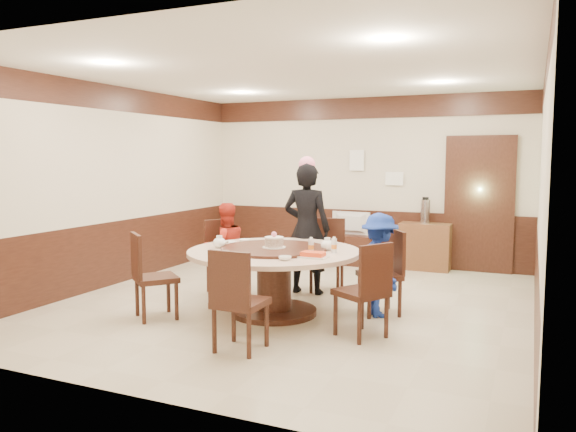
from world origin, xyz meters
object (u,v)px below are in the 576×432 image
at_px(person_standing, 307,229).
at_px(person_red, 225,248).
at_px(television, 350,223).
at_px(side_cabinet, 425,246).
at_px(birthday_cake, 274,242).
at_px(thermos, 425,211).
at_px(shrimp_platter, 313,255).
at_px(person_blue, 379,265).
at_px(banquet_table, 274,268).
at_px(tv_stand, 349,249).

relative_size(person_standing, person_red, 1.43).
relative_size(television, side_cabinet, 0.83).
distance_m(person_red, birthday_cake, 1.24).
distance_m(person_standing, birthday_cake, 1.12).
xyz_separation_m(television, thermos, (1.25, 0.03, 0.25)).
relative_size(birthday_cake, side_cabinet, 0.33).
xyz_separation_m(shrimp_platter, thermos, (0.53, 3.61, 0.16)).
xyz_separation_m(person_blue, birthday_cake, (-1.11, -0.44, 0.25)).
relative_size(person_red, birthday_cake, 4.56).
relative_size(banquet_table, person_standing, 1.14).
bearing_deg(banquet_table, person_red, 147.80).
bearing_deg(side_cabinet, person_red, -128.55).
bearing_deg(person_standing, shrimp_platter, 110.93).
distance_m(banquet_table, tv_stand, 3.30).
xyz_separation_m(shrimp_platter, television, (-0.72, 3.58, -0.09)).
bearing_deg(person_blue, shrimp_platter, 105.48).
distance_m(birthday_cake, side_cabinet, 3.55).
height_order(banquet_table, person_standing, person_standing).
bearing_deg(banquet_table, thermos, 71.36).
bearing_deg(birthday_cake, thermos, 71.74).
bearing_deg(person_standing, person_blue, 146.22).
height_order(person_red, person_blue, person_red).
bearing_deg(shrimp_platter, thermos, 81.70).
height_order(person_blue, birthday_cake, person_blue).
xyz_separation_m(person_red, birthday_cake, (1.02, -0.66, 0.24)).
distance_m(birthday_cake, tv_stand, 3.37).
bearing_deg(person_standing, tv_stand, -90.75).
height_order(person_standing, television, person_standing).
height_order(person_red, thermos, person_red).
distance_m(shrimp_platter, side_cabinet, 3.67).
bearing_deg(television, thermos, -174.99).
xyz_separation_m(television, side_cabinet, (1.26, 0.03, -0.32)).
relative_size(banquet_table, person_blue, 1.67).
bearing_deg(banquet_table, side_cabinet, 71.22).
distance_m(person_blue, shrimp_platter, 0.90).
distance_m(person_standing, television, 2.20).
relative_size(side_cabinet, thermos, 2.11).
height_order(person_standing, birthday_cake, person_standing).
relative_size(person_blue, side_cabinet, 1.47).
distance_m(banquet_table, birthday_cake, 0.31).
xyz_separation_m(person_blue, television, (-1.26, 2.88, 0.10)).
bearing_deg(person_red, person_standing, 154.94).
height_order(person_red, shrimp_platter, person_red).
height_order(side_cabinet, thermos, thermos).
bearing_deg(shrimp_platter, person_standing, 114.25).
relative_size(shrimp_platter, tv_stand, 0.35).
bearing_deg(birthday_cake, tv_stand, 92.53).
relative_size(person_standing, shrimp_platter, 5.75).
relative_size(shrimp_platter, side_cabinet, 0.38).
xyz_separation_m(person_blue, side_cabinet, (0.00, 2.91, -0.21)).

